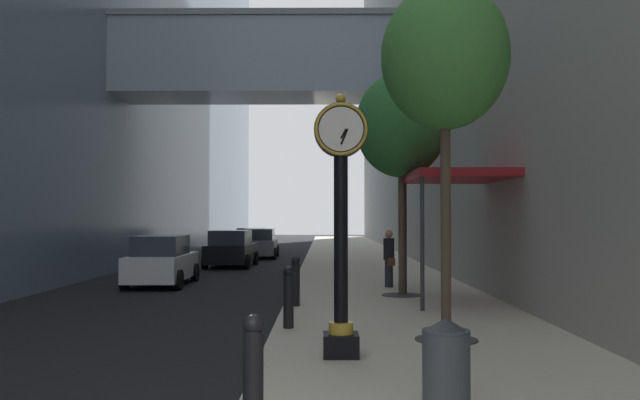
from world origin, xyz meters
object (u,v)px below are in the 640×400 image
at_px(bollard_third, 289,296).
at_px(car_silver_trailing, 252,240).
at_px(bollard_nearest, 253,373).
at_px(car_black_mid, 231,249).
at_px(bollard_fourth, 296,280).
at_px(street_tree_mid_near, 401,126).
at_px(pedestrian_walking, 389,257).
at_px(trash_bin, 446,365).
at_px(street_tree_near, 445,59).
at_px(car_grey_far, 259,244).
at_px(street_clock, 341,212).
at_px(car_white_near, 162,261).

height_order(bollard_third, car_silver_trailing, car_silver_trailing).
distance_m(bollard_nearest, car_black_mid, 24.15).
relative_size(bollard_fourth, car_silver_trailing, 0.29).
bearing_deg(car_silver_trailing, bollard_nearest, -83.64).
xyz_separation_m(bollard_fourth, street_tree_mid_near, (2.84, 2.17, 4.07)).
height_order(bollard_fourth, car_silver_trailing, car_silver_trailing).
height_order(bollard_nearest, street_tree_mid_near, street_tree_mid_near).
distance_m(bollard_third, bollard_fourth, 3.17).
distance_m(bollard_nearest, pedestrian_walking, 14.08).
xyz_separation_m(street_tree_mid_near, trash_bin, (-0.81, -10.90, -4.16)).
xyz_separation_m(street_tree_near, car_grey_far, (-5.81, 25.39, -4.30)).
bearing_deg(street_clock, street_tree_near, 35.87).
distance_m(bollard_third, trash_bin, 5.92).
relative_size(car_white_near, car_black_mid, 1.02).
height_order(bollard_nearest, street_tree_near, street_tree_near).
xyz_separation_m(bollard_third, bollard_fourth, (0.00, 3.17, 0.00)).
height_order(bollard_fourth, street_tree_mid_near, street_tree_mid_near).
relative_size(street_tree_near, trash_bin, 6.01).
distance_m(car_black_mid, car_grey_far, 6.66).
bearing_deg(street_tree_mid_near, street_clock, -103.34).
relative_size(trash_bin, car_black_mid, 0.26).
height_order(bollard_nearest, car_silver_trailing, car_silver_trailing).
xyz_separation_m(bollard_fourth, trash_bin, (2.03, -8.73, -0.09)).
height_order(car_black_mid, car_silver_trailing, car_black_mid).
distance_m(bollard_third, street_tree_near, 5.33).
distance_m(street_tree_near, pedestrian_walking, 9.60).
xyz_separation_m(trash_bin, pedestrian_walking, (0.67, 13.03, 0.40)).
bearing_deg(car_black_mid, bollard_nearest, -81.38).
xyz_separation_m(bollard_nearest, street_tree_mid_near, (2.84, 11.68, 4.07)).
relative_size(bollard_fourth, pedestrian_walking, 0.68).
bearing_deg(car_grey_far, car_silver_trailing, 100.21).
bearing_deg(street_clock, bollard_nearest, -104.30).
distance_m(car_black_mid, car_silver_trailing, 12.86).
bearing_deg(car_white_near, bollard_nearest, -72.98).
height_order(pedestrian_walking, car_black_mid, pedestrian_walking).
xyz_separation_m(bollard_nearest, car_silver_trailing, (-4.10, 36.73, 0.01)).
relative_size(bollard_fourth, street_tree_near, 0.19).
bearing_deg(bollard_nearest, car_grey_far, 95.57).
xyz_separation_m(street_clock, bollard_third, (-0.95, 2.60, -1.61)).
bearing_deg(bollard_fourth, street_tree_near, -57.24).
height_order(street_clock, street_tree_near, street_tree_near).
relative_size(bollard_fourth, street_tree_mid_near, 0.19).
bearing_deg(trash_bin, bollard_nearest, -158.81).
bearing_deg(street_clock, car_silver_trailing, 98.71).
bearing_deg(street_tree_mid_near, car_black_mid, 117.91).
height_order(trash_bin, car_black_mid, car_black_mid).
xyz_separation_m(street_tree_mid_near, car_black_mid, (-6.46, 12.19, -4.02)).
distance_m(bollard_fourth, car_white_near, 7.76).
distance_m(bollard_nearest, car_grey_far, 30.65).
height_order(bollard_fourth, car_white_near, car_white_near).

